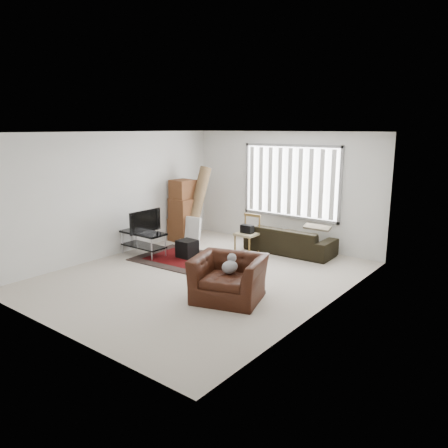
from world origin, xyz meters
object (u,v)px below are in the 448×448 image
object	(u,v)px
tv_stand	(143,238)
moving_boxes	(183,213)
side_chair	(248,232)
armchair	(229,275)
sofa	(290,236)

from	to	relation	value
tv_stand	moving_boxes	bearing A→B (deg)	96.39
tv_stand	moving_boxes	size ratio (longest dim) A/B	0.70
side_chair	armchair	world-z (taller)	side_chair
sofa	side_chair	distance (m)	0.96
moving_boxes	armchair	distance (m)	3.99
sofa	armchair	distance (m)	3.09
sofa	side_chair	bearing A→B (deg)	34.44
moving_boxes	side_chair	distance (m)	1.88
tv_stand	side_chair	size ratio (longest dim) A/B	1.24
moving_boxes	sofa	bearing A→B (deg)	14.69
side_chair	sofa	bearing A→B (deg)	35.91
side_chair	tv_stand	bearing A→B (deg)	-136.82
tv_stand	armchair	distance (m)	3.16
moving_boxes	armchair	bearing A→B (deg)	-36.25
sofa	side_chair	xyz separation A→B (m)	(-0.77, -0.57, 0.09)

